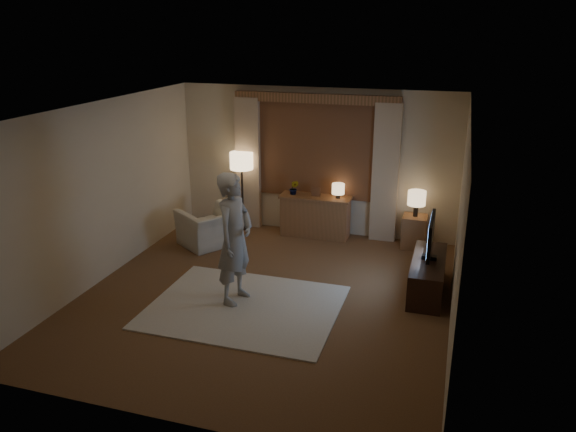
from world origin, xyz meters
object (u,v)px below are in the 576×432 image
at_px(armchair, 211,227).
at_px(person, 235,239).
at_px(side_table, 414,232).
at_px(tv_stand, 428,275).
at_px(sideboard, 315,217).

height_order(armchair, person, person).
relative_size(side_table, tv_stand, 0.40).
bearing_deg(person, sideboard, 0.71).
xyz_separation_m(armchair, tv_stand, (3.68, -0.75, -0.06)).
bearing_deg(sideboard, side_table, -1.64).
relative_size(tv_stand, person, 0.78).
bearing_deg(side_table, armchair, -165.05).
relative_size(sideboard, person, 0.67).
height_order(side_table, person, person).
bearing_deg(armchair, side_table, 138.66).
distance_m(armchair, person, 2.26).
bearing_deg(person, tv_stand, -57.79).
xyz_separation_m(side_table, person, (-2.14, -2.71, 0.64)).
relative_size(sideboard, tv_stand, 0.86).
bearing_deg(side_table, tv_stand, -78.40).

